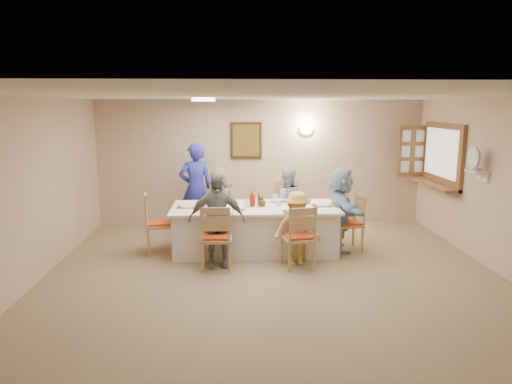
{
  "coord_description": "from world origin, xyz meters",
  "views": [
    {
      "loc": [
        -0.54,
        -5.61,
        2.38
      ],
      "look_at": [
        -0.2,
        1.4,
        1.05
      ],
      "focal_mm": 32.0,
      "sensor_mm": 36.0,
      "label": 1
    }
  ],
  "objects_px": {
    "chair_back_left": "(220,212)",
    "chair_front_left": "(217,237)",
    "serving_hatch": "(442,155)",
    "diner_right_end": "(341,209)",
    "desk_fan": "(476,162)",
    "diner_front_left": "(217,220)",
    "diner_front_right": "(297,228)",
    "caregiver": "(196,189)",
    "chair_back_right": "(286,210)",
    "chair_right_end": "(348,223)",
    "chair_front_right": "(298,236)",
    "dining_table": "(255,229)",
    "diner_back_right": "(287,204)",
    "chair_left_end": "(160,223)",
    "condiment_ketchup": "(252,198)",
    "diner_back_left": "(220,204)"
  },
  "relations": [
    {
      "from": "chair_back_left",
      "to": "chair_front_left",
      "type": "relative_size",
      "value": 0.99
    },
    {
      "from": "serving_hatch",
      "to": "chair_front_left",
      "type": "distance_m",
      "value": 4.42
    },
    {
      "from": "diner_right_end",
      "to": "desk_fan",
      "type": "bearing_deg",
      "value": -110.42
    },
    {
      "from": "diner_front_left",
      "to": "diner_front_right",
      "type": "height_order",
      "value": "diner_front_left"
    },
    {
      "from": "diner_front_left",
      "to": "caregiver",
      "type": "xyz_separation_m",
      "value": [
        -0.45,
        1.83,
        0.14
      ]
    },
    {
      "from": "diner_right_end",
      "to": "caregiver",
      "type": "bearing_deg",
      "value": 62.56
    },
    {
      "from": "chair_back_right",
      "to": "chair_front_left",
      "type": "bearing_deg",
      "value": -118.83
    },
    {
      "from": "chair_right_end",
      "to": "chair_front_right",
      "type": "bearing_deg",
      "value": -58.77
    },
    {
      "from": "chair_back_left",
      "to": "dining_table",
      "type": "bearing_deg",
      "value": -46.63
    },
    {
      "from": "dining_table",
      "to": "chair_right_end",
      "type": "bearing_deg",
      "value": 0.0
    },
    {
      "from": "chair_right_end",
      "to": "diner_back_right",
      "type": "relative_size",
      "value": 0.72
    },
    {
      "from": "chair_back_left",
      "to": "chair_right_end",
      "type": "relative_size",
      "value": 1.05
    },
    {
      "from": "dining_table",
      "to": "diner_back_right",
      "type": "xyz_separation_m",
      "value": [
        0.6,
        0.68,
        0.27
      ]
    },
    {
      "from": "desk_fan",
      "to": "diner_front_right",
      "type": "relative_size",
      "value": 0.26
    },
    {
      "from": "diner_back_right",
      "to": "dining_table",
      "type": "bearing_deg",
      "value": 47.31
    },
    {
      "from": "chair_left_end",
      "to": "chair_front_right",
      "type": "bearing_deg",
      "value": -122.01
    },
    {
      "from": "diner_front_left",
      "to": "diner_right_end",
      "type": "height_order",
      "value": "diner_front_left"
    },
    {
      "from": "condiment_ketchup",
      "to": "diner_back_left",
      "type": "bearing_deg",
      "value": 129.72
    },
    {
      "from": "chair_back_left",
      "to": "chair_left_end",
      "type": "bearing_deg",
      "value": -133.4
    },
    {
      "from": "chair_back_left",
      "to": "diner_back_left",
      "type": "relative_size",
      "value": 0.75
    },
    {
      "from": "chair_right_end",
      "to": "chair_back_right",
      "type": "bearing_deg",
      "value": -138.97
    },
    {
      "from": "chair_front_left",
      "to": "condiment_ketchup",
      "type": "height_order",
      "value": "condiment_ketchup"
    },
    {
      "from": "chair_back_left",
      "to": "chair_back_right",
      "type": "relative_size",
      "value": 0.95
    },
    {
      "from": "desk_fan",
      "to": "chair_right_end",
      "type": "xyz_separation_m",
      "value": [
        -1.75,
        0.61,
        -1.08
      ]
    },
    {
      "from": "chair_right_end",
      "to": "diner_front_right",
      "type": "height_order",
      "value": "diner_front_right"
    },
    {
      "from": "dining_table",
      "to": "diner_right_end",
      "type": "height_order",
      "value": "diner_right_end"
    },
    {
      "from": "chair_left_end",
      "to": "diner_right_end",
      "type": "distance_m",
      "value": 2.98
    },
    {
      "from": "desk_fan",
      "to": "chair_left_end",
      "type": "distance_m",
      "value": 5.0
    },
    {
      "from": "chair_back_right",
      "to": "diner_right_end",
      "type": "xyz_separation_m",
      "value": [
        0.82,
        -0.8,
        0.18
      ]
    },
    {
      "from": "dining_table",
      "to": "chair_back_left",
      "type": "height_order",
      "value": "chair_back_left"
    },
    {
      "from": "serving_hatch",
      "to": "desk_fan",
      "type": "height_order",
      "value": "serving_hatch"
    },
    {
      "from": "chair_back_right",
      "to": "diner_front_right",
      "type": "distance_m",
      "value": 1.48
    },
    {
      "from": "chair_back_left",
      "to": "chair_front_left",
      "type": "distance_m",
      "value": 1.6
    },
    {
      "from": "caregiver",
      "to": "diner_front_right",
      "type": "bearing_deg",
      "value": 118.9
    },
    {
      "from": "chair_front_left",
      "to": "chair_right_end",
      "type": "bearing_deg",
      "value": -157.24
    },
    {
      "from": "serving_hatch",
      "to": "chair_back_left",
      "type": "height_order",
      "value": "serving_hatch"
    },
    {
      "from": "diner_right_end",
      "to": "caregiver",
      "type": "height_order",
      "value": "caregiver"
    },
    {
      "from": "chair_front_right",
      "to": "diner_right_end",
      "type": "xyz_separation_m",
      "value": [
        0.82,
        0.8,
        0.22
      ]
    },
    {
      "from": "diner_back_left",
      "to": "caregiver",
      "type": "bearing_deg",
      "value": -50.84
    },
    {
      "from": "serving_hatch",
      "to": "diner_right_end",
      "type": "distance_m",
      "value": 2.27
    },
    {
      "from": "chair_back_left",
      "to": "chair_front_right",
      "type": "distance_m",
      "value": 2.0
    },
    {
      "from": "diner_front_left",
      "to": "desk_fan",
      "type": "bearing_deg",
      "value": -2.45
    },
    {
      "from": "chair_back_left",
      "to": "desk_fan",
      "type": "bearing_deg",
      "value": -13.36
    },
    {
      "from": "chair_back_right",
      "to": "diner_back_left",
      "type": "height_order",
      "value": "diner_back_left"
    },
    {
      "from": "chair_right_end",
      "to": "caregiver",
      "type": "xyz_separation_m",
      "value": [
        -2.6,
        1.15,
        0.39
      ]
    },
    {
      "from": "serving_hatch",
      "to": "condiment_ketchup",
      "type": "xyz_separation_m",
      "value": [
        -3.46,
        -0.73,
        -0.61
      ]
    },
    {
      "from": "chair_front_right",
      "to": "diner_back_right",
      "type": "bearing_deg",
      "value": -100.84
    },
    {
      "from": "chair_front_left",
      "to": "diner_back_left",
      "type": "relative_size",
      "value": 0.75
    },
    {
      "from": "chair_left_end",
      "to": "chair_right_end",
      "type": "height_order",
      "value": "chair_left_end"
    },
    {
      "from": "serving_hatch",
      "to": "chair_back_right",
      "type": "distance_m",
      "value": 2.98
    }
  ]
}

